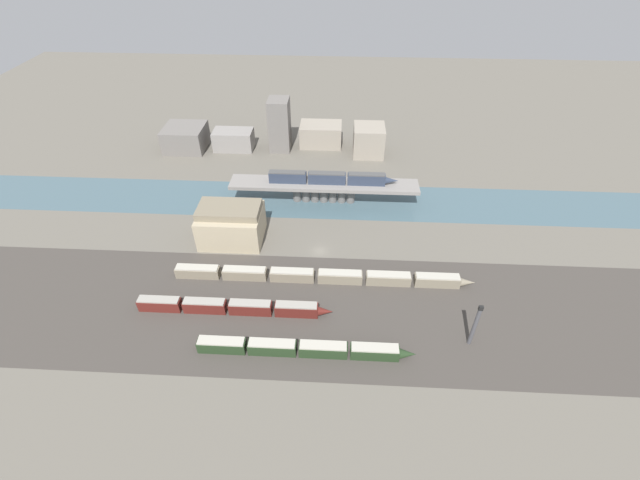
{
  "coord_description": "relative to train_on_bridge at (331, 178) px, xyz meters",
  "views": [
    {
      "loc": [
        5.31,
        -98.72,
        84.92
      ],
      "look_at": [
        0.0,
        1.75,
        2.94
      ],
      "focal_mm": 24.0,
      "sensor_mm": 36.0,
      "label": 1
    }
  ],
  "objects": [
    {
      "name": "city_block_left",
      "position": [
        -42.15,
        37.72,
        -5.28
      ],
      "size": [
        16.33,
        9.32,
        8.11
      ],
      "primitive_type": "cube",
      "color": "gray",
      "rests_on": "ground"
    },
    {
      "name": "warehouse_building",
      "position": [
        -29.94,
        -22.56,
        -3.62
      ],
      "size": [
        19.07,
        14.77,
        12.02
      ],
      "color": "tan",
      "rests_on": "ground"
    },
    {
      "name": "bridge",
      "position": [
        -2.32,
        0.0,
        -3.85
      ],
      "size": [
        64.99,
        8.73,
        7.34
      ],
      "color": "gray",
      "rests_on": "ground"
    },
    {
      "name": "city_block_far_right",
      "position": [
        14.43,
        36.32,
        -3.39
      ],
      "size": [
        12.41,
        12.8,
        11.89
      ],
      "primitive_type": "cube",
      "color": "gray",
      "rests_on": "ground"
    },
    {
      "name": "ground_plane",
      "position": [
        -2.32,
        -27.51,
        -9.33
      ],
      "size": [
        400.0,
        400.0,
        0.0
      ],
      "primitive_type": "plane",
      "color": "#666056"
    },
    {
      "name": "city_block_center",
      "position": [
        -22.42,
        38.89,
        1.34
      ],
      "size": [
        8.38,
        9.76,
        21.35
      ],
      "primitive_type": "cube",
      "color": "slate",
      "rests_on": "ground"
    },
    {
      "name": "train_yard_near",
      "position": [
        -4.06,
        -64.83,
        -7.63
      ],
      "size": [
        51.45,
        2.92,
        3.49
      ],
      "color": "#23381E",
      "rests_on": "ground"
    },
    {
      "name": "signal_tower",
      "position": [
        35.7,
        -59.76,
        -2.93
      ],
      "size": [
        1.0,
        0.96,
        13.07
      ],
      "color": "#4C4C51",
      "rests_on": "ground"
    },
    {
      "name": "city_block_right",
      "position": [
        -5.61,
        43.53,
        -4.73
      ],
      "size": [
        17.47,
        11.67,
        9.21
      ],
      "primitive_type": "cube",
      "color": "gray",
      "rests_on": "ground"
    },
    {
      "name": "train_yard_mid",
      "position": [
        -23.54,
        -52.91,
        -7.51
      ],
      "size": [
        50.62,
        2.72,
        3.73
      ],
      "color": "#5B1E19",
      "rests_on": "ground"
    },
    {
      "name": "railbed_yard",
      "position": [
        -2.32,
        -51.51,
        -9.33
      ],
      "size": [
        280.0,
        42.0,
        0.01
      ],
      "primitive_type": "cube",
      "color": "#423D38",
      "rests_on": "ground"
    },
    {
      "name": "river_water",
      "position": [
        -2.32,
        0.0,
        -9.33
      ],
      "size": [
        320.0,
        21.97,
        0.01
      ],
      "primitive_type": "cube",
      "color": "#47606B",
      "rests_on": "ground"
    },
    {
      "name": "train_yard_far",
      "position": [
        -1.09,
        -40.22,
        -7.62
      ],
      "size": [
        83.68,
        2.87,
        3.5
      ],
      "color": "gray",
      "rests_on": "ground"
    },
    {
      "name": "city_block_far_left",
      "position": [
        -62.4,
        37.27,
        -4.57
      ],
      "size": [
        16.54,
        15.78,
        9.52
      ],
      "primitive_type": "cube",
      "color": "slate",
      "rests_on": "ground"
    },
    {
      "name": "train_on_bridge",
      "position": [
        0.0,
        0.0,
        0.0
      ],
      "size": [
        44.1,
        2.71,
        4.07
      ],
      "color": "#2D384C",
      "rests_on": "bridge"
    }
  ]
}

